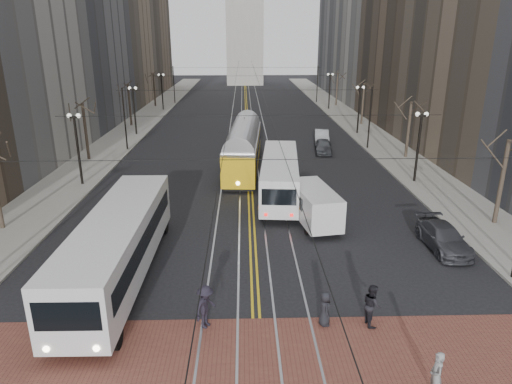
{
  "coord_description": "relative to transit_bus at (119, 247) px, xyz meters",
  "views": [
    {
      "loc": [
        -0.47,
        -17.84,
        11.55
      ],
      "look_at": [
        0.21,
        7.15,
        3.0
      ],
      "focal_mm": 32.0,
      "sensor_mm": 36.0,
      "label": 1
    }
  ],
  "objects": [
    {
      "name": "trolley_wires",
      "position": [
        6.69,
        32.09,
        2.09
      ],
      "size": [
        25.96,
        120.0,
        6.6
      ],
      "color": "black",
      "rests_on": "ground"
    },
    {
      "name": "crosswalk_band",
      "position": [
        6.69,
        -6.75,
        -1.68
      ],
      "size": [
        25.0,
        6.0,
        0.01
      ],
      "primitive_type": "cube",
      "color": "brown",
      "rests_on": "ground"
    },
    {
      "name": "centre_lines",
      "position": [
        6.69,
        42.25,
        -1.67
      ],
      "size": [
        0.42,
        130.0,
        0.01
      ],
      "primitive_type": "cube",
      "color": "gold",
      "rests_on": "ground"
    },
    {
      "name": "sedan_silver",
      "position": [
        15.11,
        30.47,
        -0.95
      ],
      "size": [
        2.07,
        4.58,
        1.46
      ],
      "primitive_type": "imported",
      "rotation": [
        0.0,
        0.0,
        -0.12
      ],
      "color": "#9FA1A6",
      "rests_on": "ground"
    },
    {
      "name": "street_trees",
      "position": [
        6.69,
        32.5,
        1.12
      ],
      "size": [
        31.68,
        53.28,
        5.6
      ],
      "color": "#382D23",
      "rests_on": "ground"
    },
    {
      "name": "cargo_van",
      "position": [
        10.69,
        6.62,
        -0.47
      ],
      "size": [
        2.98,
        5.73,
        2.41
      ],
      "primitive_type": "cube",
      "rotation": [
        0.0,
        0.0,
        0.17
      ],
      "color": "silver",
      "rests_on": "ground"
    },
    {
      "name": "pedestrian_d",
      "position": [
        4.57,
        -4.25,
        -0.72
      ],
      "size": [
        1.24,
        1.41,
        1.9
      ],
      "primitive_type": "imported",
      "rotation": [
        0.0,
        0.0,
        1.02
      ],
      "color": "black",
      "rests_on": "crosswalk_band"
    },
    {
      "name": "sedan_parked",
      "position": [
        17.56,
        2.86,
        -1.0
      ],
      "size": [
        2.03,
        4.77,
        1.37
      ],
      "primitive_type": "imported",
      "rotation": [
        0.0,
        0.0,
        0.02
      ],
      "color": "#3E3F45",
      "rests_on": "ground"
    },
    {
      "name": "rear_bus",
      "position": [
        8.89,
        12.0,
        -0.15
      ],
      "size": [
        3.54,
        11.89,
        3.05
      ],
      "primitive_type": "cube",
      "rotation": [
        0.0,
        0.0,
        -0.09
      ],
      "color": "silver",
      "rests_on": "ground"
    },
    {
      "name": "sidewalk_right",
      "position": [
        21.69,
        42.25,
        -1.61
      ],
      "size": [
        5.0,
        140.0,
        0.15
      ],
      "primitive_type": "cube",
      "color": "gray",
      "rests_on": "ground"
    },
    {
      "name": "streetcar_rails",
      "position": [
        6.69,
        42.25,
        -1.68
      ],
      "size": [
        4.8,
        130.0,
        0.02
      ],
      "primitive_type": "cube",
      "color": "gray",
      "rests_on": "ground"
    },
    {
      "name": "streetcar",
      "position": [
        6.19,
        19.77,
        -0.0
      ],
      "size": [
        3.56,
        14.4,
        3.36
      ],
      "primitive_type": "cube",
      "rotation": [
        0.0,
        0.0,
        -0.06
      ],
      "color": "yellow",
      "rests_on": "ground"
    },
    {
      "name": "sidewalk_left",
      "position": [
        -8.31,
        42.25,
        -1.61
      ],
      "size": [
        5.0,
        140.0,
        0.15
      ],
      "primitive_type": "cube",
      "color": "gray",
      "rests_on": "ground"
    },
    {
      "name": "ground",
      "position": [
        6.69,
        -2.75,
        -1.68
      ],
      "size": [
        260.0,
        260.0,
        0.0
      ],
      "primitive_type": "plane",
      "color": "black",
      "rests_on": "ground"
    },
    {
      "name": "pedestrian_c",
      "position": [
        11.51,
        -4.25,
        -0.75
      ],
      "size": [
        0.79,
        0.97,
        1.84
      ],
      "primitive_type": "imported",
      "rotation": [
        0.0,
        0.0,
        1.69
      ],
      "color": "black",
      "rests_on": "crosswalk_band"
    },
    {
      "name": "pedestrian_b",
      "position": [
        12.54,
        -8.41,
        -0.8
      ],
      "size": [
        0.48,
        0.68,
        1.74
      ],
      "primitive_type": "imported",
      "rotation": [
        0.0,
        0.0,
        4.61
      ],
      "color": "gray",
      "rests_on": "crosswalk_band"
    },
    {
      "name": "sedan_grey",
      "position": [
        14.51,
        25.66,
        -0.97
      ],
      "size": [
        2.2,
        4.37,
        1.43
      ],
      "primitive_type": "imported",
      "rotation": [
        0.0,
        0.0,
        -0.13
      ],
      "color": "#404448",
      "rests_on": "ground"
    },
    {
      "name": "pedestrian_a",
      "position": [
        9.54,
        -4.25,
        -0.9
      ],
      "size": [
        0.55,
        0.79,
        1.54
      ],
      "primitive_type": "imported",
      "rotation": [
        0.0,
        0.0,
        1.65
      ],
      "color": "black",
      "rests_on": "crosswalk_band"
    },
    {
      "name": "transit_bus",
      "position": [
        0.0,
        0.0,
        0.0
      ],
      "size": [
        2.91,
        13.47,
        3.36
      ],
      "primitive_type": "cube",
      "rotation": [
        0.0,
        0.0,
        -0.01
      ],
      "color": "silver",
      "rests_on": "ground"
    },
    {
      "name": "lamp_posts",
      "position": [
        6.69,
        26.0,
        1.12
      ],
      "size": [
        27.6,
        57.2,
        5.6
      ],
      "color": "black",
      "rests_on": "ground"
    }
  ]
}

